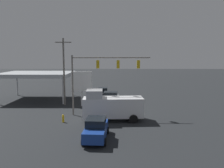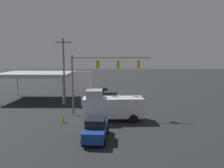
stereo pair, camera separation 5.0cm
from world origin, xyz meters
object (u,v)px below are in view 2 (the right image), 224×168
Objects in this scene: traffic_signal_assembly at (101,70)px; fire_hydrant at (63,118)px; utility_pole at (64,70)px; pickup_parked at (111,100)px; hatchback_crossing at (103,94)px; delivery_truck at (111,106)px; sedan_waiting at (96,129)px; price_sign at (82,82)px.

traffic_signal_assembly is 7.34m from fire_hydrant.
utility_pole is 1.87× the size of pickup_parked.
pickup_parked reaches higher than hatchback_crossing.
delivery_truck is at bearing 132.00° from utility_pole.
sedan_waiting is at bearing 0.26° from hatchback_crossing.
traffic_signal_assembly is at bearing 136.32° from utility_pole.
delivery_truck is at bearing 121.52° from price_sign.
utility_pole is at bearing -51.00° from delivery_truck.
sedan_waiting is at bearing 129.57° from fire_hydrant.
utility_pole is at bearing -43.68° from traffic_signal_assembly.
delivery_truck is (-1.29, -5.73, 0.74)m from sedan_waiting.
hatchback_crossing is at bearing -105.79° from fire_hydrant.
price_sign reaches higher than fire_hydrant.
traffic_signal_assembly is 9.36m from sedan_waiting.
hatchback_crossing reaches higher than sedan_waiting.
traffic_signal_assembly is 6.24m from price_sign.
hatchback_crossing is 4.35× the size of fire_hydrant.
utility_pole reaches higher than pickup_parked.
hatchback_crossing is at bearing -88.06° from traffic_signal_assembly.
pickup_parked is (-1.16, -12.27, 0.16)m from sedan_waiting.
sedan_waiting is 5.10× the size of fire_hydrant.
hatchback_crossing is at bearing -175.96° from sedan_waiting.
sedan_waiting is 6.47m from fire_hydrant.
price_sign is (-2.71, 0.68, -1.72)m from utility_pole.
fire_hydrant is at bearing 37.21° from traffic_signal_assembly.
utility_pole reaches higher than traffic_signal_assembly.
delivery_truck is at bearing 5.45° from pickup_parked.
pickup_parked is (-7.06, 1.44, -4.17)m from utility_pole.
utility_pole is at bearing -14.12° from price_sign.
price_sign reaches higher than sedan_waiting.
sedan_waiting is 18.28m from hatchback_crossing.
traffic_signal_assembly is 2.15× the size of sedan_waiting.
sedan_waiting is (-5.90, 13.72, -4.33)m from utility_pole.
traffic_signal_assembly is 8.15m from utility_pole.
traffic_signal_assembly is 10.97× the size of fire_hydrant.
sedan_waiting is 1.17× the size of hatchback_crossing.
utility_pole is (5.89, -5.62, -0.38)m from traffic_signal_assembly.
traffic_signal_assembly is 6.29m from pickup_parked.
hatchback_crossing is (0.35, -18.27, -0.00)m from sedan_waiting.
delivery_truck reaches higher than sedan_waiting.
sedan_waiting is 0.65× the size of delivery_truck.
hatchback_crossing is at bearing -140.59° from utility_pole.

